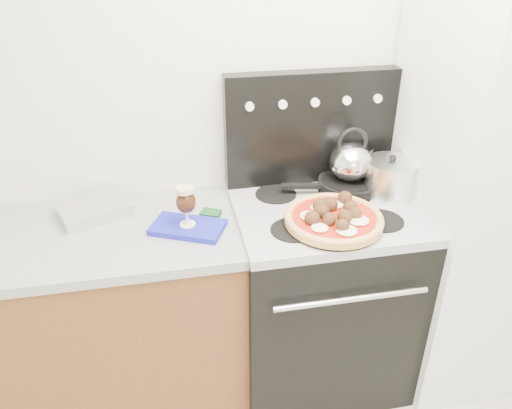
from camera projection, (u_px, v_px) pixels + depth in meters
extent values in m
cube|color=silver|center=(290.00, 108.00, 2.19)|extent=(3.50, 0.01, 2.50)
cube|color=brown|center=(72.00, 327.00, 2.16)|extent=(1.45, 0.60, 0.86)
cube|color=#969698|center=(51.00, 240.00, 1.94)|extent=(1.48, 0.63, 0.04)
cube|color=black|center=(319.00, 297.00, 2.32)|extent=(0.76, 0.65, 0.88)
cube|color=#ADADB2|center=(326.00, 211.00, 2.09)|extent=(0.76, 0.65, 0.04)
cube|color=black|center=(310.00, 128.00, 2.20)|extent=(0.76, 0.08, 0.50)
cube|color=silver|center=(482.00, 189.00, 2.16)|extent=(0.64, 0.68, 1.90)
cube|color=white|center=(94.00, 209.00, 2.05)|extent=(0.33, 0.29, 0.05)
cube|color=#1A1FAE|center=(188.00, 227.00, 1.96)|extent=(0.32, 0.26, 0.02)
cylinder|color=black|center=(333.00, 224.00, 1.95)|extent=(0.43, 0.43, 0.01)
cylinder|color=black|center=(348.00, 185.00, 2.21)|extent=(0.31, 0.31, 0.05)
cylinder|color=white|center=(390.00, 179.00, 2.14)|extent=(0.26, 0.26, 0.15)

